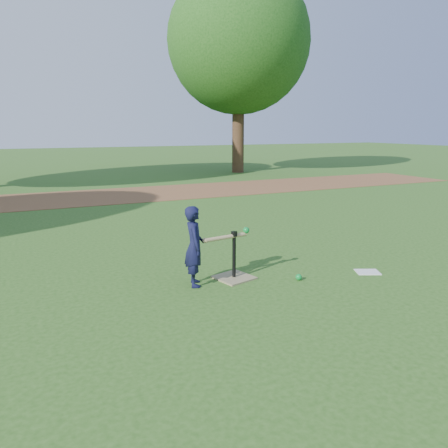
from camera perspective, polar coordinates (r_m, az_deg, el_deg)
name	(u,v)px	position (r m, az deg, el deg)	size (l,w,h in m)	color
ground	(206,279)	(5.57, -2.34, -7.22)	(80.00, 80.00, 0.00)	#285116
dirt_strip	(102,196)	(12.65, -15.59, 3.50)	(24.00, 3.00, 0.01)	brown
child	(194,246)	(5.24, -3.89, -2.91)	(0.36, 0.23, 0.98)	black
wiffle_ball_ground	(299,277)	(5.60, 9.73, -6.86)	(0.08, 0.08, 0.08)	#0B832E
clipboard	(368,272)	(6.12, 18.24, -5.97)	(0.30, 0.23, 0.01)	silver
batting_tee	(234,270)	(5.57, 1.31, -6.04)	(0.53, 0.53, 0.61)	#8D7F59
swing_action	(228,236)	(5.38, 0.56, -1.58)	(0.66, 0.15, 0.13)	tan
tree_right	(239,42)	(19.18, 1.93, 22.70)	(5.80, 5.80, 8.21)	#382316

